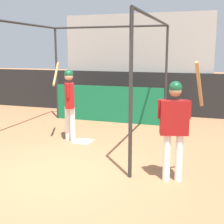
# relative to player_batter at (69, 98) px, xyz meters

# --- Properties ---
(ground_plane) EXTENTS (60.00, 60.00, 0.00)m
(ground_plane) POSITION_rel_player_batter_xyz_m (0.72, -2.10, -1.11)
(ground_plane) COLOR #9E6642
(outfield_wall) EXTENTS (24.00, 0.12, 1.52)m
(outfield_wall) POSITION_rel_player_batter_xyz_m (0.72, 3.98, -0.35)
(outfield_wall) COLOR black
(outfield_wall) RESTS_ON ground
(bleacher_section) EXTENTS (5.40, 4.00, 3.60)m
(bleacher_section) POSITION_rel_player_batter_xyz_m (0.72, 6.04, 0.68)
(bleacher_section) COLOR #9E9E99
(bleacher_section) RESTS_ON ground
(batting_cage) EXTENTS (3.73, 4.23, 3.03)m
(batting_cage) POSITION_rel_player_batter_xyz_m (0.25, 1.51, 0.20)
(batting_cage) COLOR #282828
(batting_cage) RESTS_ON ground
(home_plate) EXTENTS (0.44, 0.44, 0.02)m
(home_plate) POSITION_rel_player_batter_xyz_m (0.36, -0.00, -1.11)
(home_plate) COLOR white
(home_plate) RESTS_ON ground
(player_batter) EXTENTS (0.77, 0.76, 1.98)m
(player_batter) POSITION_rel_player_batter_xyz_m (0.00, 0.00, 0.00)
(player_batter) COLOR white
(player_batter) RESTS_ON ground
(player_waiting) EXTENTS (0.76, 0.59, 2.12)m
(player_waiting) POSITION_rel_player_batter_xyz_m (2.85, -1.72, -0.03)
(player_waiting) COLOR white
(player_waiting) RESTS_ON ground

